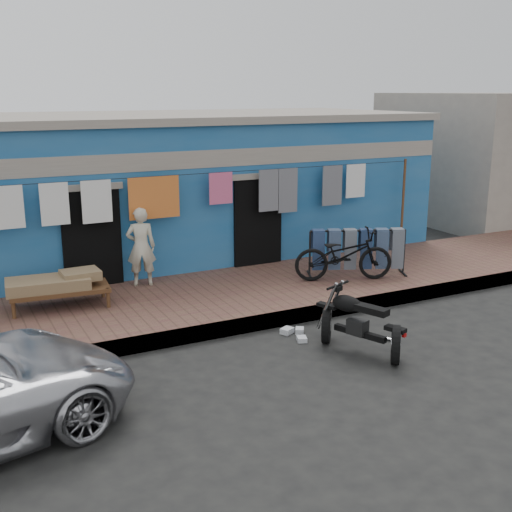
{
  "coord_description": "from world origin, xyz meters",
  "views": [
    {
      "loc": [
        -4.77,
        -7.38,
        3.87
      ],
      "look_at": [
        0.0,
        2.0,
        1.15
      ],
      "focal_mm": 45.0,
      "sensor_mm": 36.0,
      "label": 1
    }
  ],
  "objects_px": {
    "bicycle": "(344,249)",
    "charpoy": "(60,291)",
    "jeans_rack": "(357,251)",
    "motorcycle": "(360,321)",
    "seated_person": "(141,247)"
  },
  "relations": [
    {
      "from": "bicycle",
      "to": "charpoy",
      "type": "relative_size",
      "value": 1.06
    },
    {
      "from": "motorcycle",
      "to": "charpoy",
      "type": "distance_m",
      "value": 5.13
    },
    {
      "from": "charpoy",
      "to": "jeans_rack",
      "type": "xyz_separation_m",
      "value": [
        5.73,
        -0.65,
        0.19
      ]
    },
    {
      "from": "seated_person",
      "to": "bicycle",
      "type": "xyz_separation_m",
      "value": [
        3.62,
        -1.46,
        -0.14
      ]
    },
    {
      "from": "motorcycle",
      "to": "charpoy",
      "type": "bearing_deg",
      "value": 116.11
    },
    {
      "from": "bicycle",
      "to": "motorcycle",
      "type": "relative_size",
      "value": 1.17
    },
    {
      "from": "bicycle",
      "to": "jeans_rack",
      "type": "xyz_separation_m",
      "value": [
        0.46,
        0.19,
        -0.13
      ]
    },
    {
      "from": "seated_person",
      "to": "jeans_rack",
      "type": "bearing_deg",
      "value": 177.79
    },
    {
      "from": "motorcycle",
      "to": "jeans_rack",
      "type": "relative_size",
      "value": 0.81
    },
    {
      "from": "seated_person",
      "to": "jeans_rack",
      "type": "relative_size",
      "value": 0.75
    },
    {
      "from": "motorcycle",
      "to": "jeans_rack",
      "type": "xyz_separation_m",
      "value": [
        1.96,
        2.82,
        0.24
      ]
    },
    {
      "from": "bicycle",
      "to": "motorcycle",
      "type": "xyz_separation_m",
      "value": [
        -1.5,
        -2.63,
        -0.37
      ]
    },
    {
      "from": "jeans_rack",
      "to": "charpoy",
      "type": "bearing_deg",
      "value": 173.55
    },
    {
      "from": "bicycle",
      "to": "charpoy",
      "type": "xyz_separation_m",
      "value": [
        -5.27,
        0.84,
        -0.33
      ]
    },
    {
      "from": "bicycle",
      "to": "charpoy",
      "type": "height_order",
      "value": "bicycle"
    }
  ]
}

